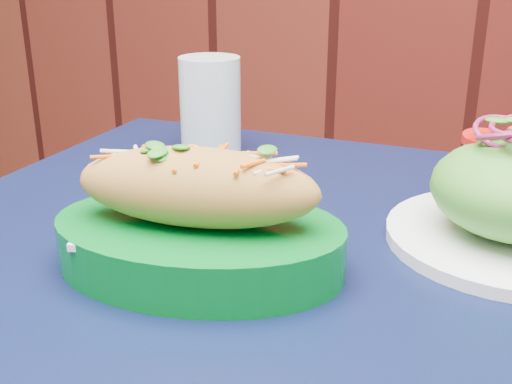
% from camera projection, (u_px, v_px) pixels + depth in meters
% --- Properties ---
extents(cafe_table, '(0.87, 0.87, 0.75)m').
position_uv_depth(cafe_table, '(283.00, 347.00, 0.60)').
color(cafe_table, black).
rests_on(cafe_table, ground).
extents(banh_mi_basket, '(0.29, 0.22, 0.12)m').
position_uv_depth(banh_mi_basket, '(198.00, 221.00, 0.55)').
color(banh_mi_basket, '#00631B').
rests_on(banh_mi_basket, cafe_table).
extents(water_glass, '(0.08, 0.08, 0.13)m').
position_uv_depth(water_glass, '(210.00, 107.00, 0.85)').
color(water_glass, silver).
rests_on(water_glass, cafe_table).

